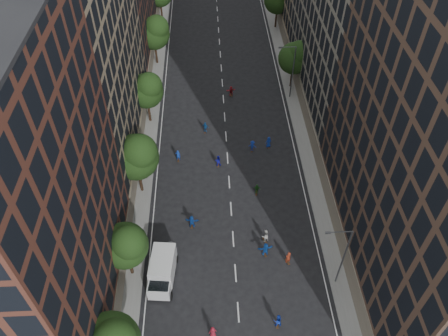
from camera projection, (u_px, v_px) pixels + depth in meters
name	position (u px, v px, depth m)	size (l,w,h in m)	color
ground	(225.00, 119.00, 66.01)	(240.00, 240.00, 0.00)	black
sidewalk_left	(149.00, 91.00, 70.85)	(4.00, 105.00, 0.15)	slate
sidewalk_right	(296.00, 88.00, 71.57)	(4.00, 105.00, 0.15)	slate
bldg_left_a	(1.00, 210.00, 34.43)	(14.00, 22.00, 30.00)	#4E281D
bldg_left_b	(61.00, 35.00, 49.81)	(14.00, 26.00, 34.00)	#847156
tree_left_1	(126.00, 245.00, 43.41)	(4.80, 4.80, 8.21)	black
tree_left_2	(137.00, 156.00, 51.22)	(5.60, 5.60, 9.45)	black
tree_left_3	(147.00, 89.00, 61.43)	(5.00, 5.00, 8.58)	black
tree_left_4	(155.00, 32.00, 72.43)	(5.40, 5.40, 9.08)	black
tree_right_a	(296.00, 57.00, 67.84)	(5.00, 5.00, 8.39)	black
streetlamp_near	(342.00, 255.00, 43.02)	(2.64, 0.22, 9.06)	#595B60
streetlamp_far	(292.00, 70.00, 66.14)	(2.64, 0.22, 9.06)	#595B60
cargo_van	(162.00, 270.00, 45.93)	(3.07, 5.67, 2.90)	silver
skater_2	(278.00, 321.00, 42.73)	(0.86, 0.67, 1.77)	#1532AB
skater_4	(157.00, 256.00, 47.89)	(1.03, 0.43, 1.77)	#1537AF
skater_5	(265.00, 249.00, 48.48)	(1.73, 0.55, 1.87)	#1446A2
skater_6	(213.00, 332.00, 41.99)	(0.80, 0.52, 1.63)	maroon
skater_7	(288.00, 258.00, 47.79)	(0.65, 0.43, 1.79)	maroon
skater_8	(265.00, 236.00, 49.76)	(0.90, 0.70, 1.85)	beige
skater_9	(171.00, 247.00, 48.70)	(1.18, 0.68, 1.83)	#414146
skater_10	(257.00, 189.00, 54.99)	(0.89, 0.37, 1.52)	#1D5E1C
skater_11	(192.00, 222.00, 51.26)	(1.63, 0.52, 1.76)	#13409F
skater_12	(269.00, 142.00, 61.03)	(0.83, 0.54, 1.71)	#1534AA
skater_13	(178.00, 156.00, 59.13)	(0.64, 0.42, 1.75)	#1438A4
skater_14	(218.00, 161.00, 58.45)	(0.82, 0.64, 1.69)	#13159B
skater_15	(252.00, 146.00, 60.50)	(1.09, 0.63, 1.69)	#122C98
skater_16	(205.00, 128.00, 63.30)	(0.99, 0.41, 1.68)	#114690
skater_17	(231.00, 91.00, 69.63)	(1.50, 0.48, 1.62)	#AA1C28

